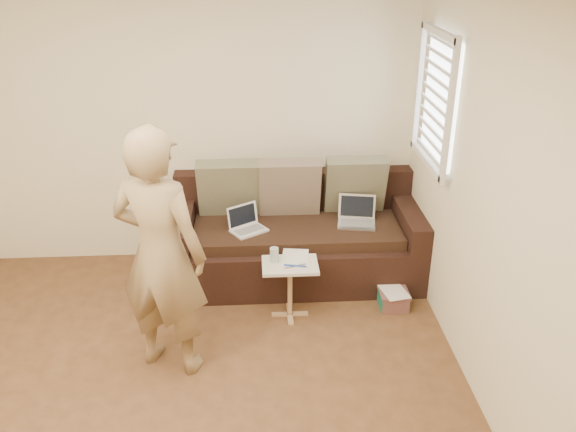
# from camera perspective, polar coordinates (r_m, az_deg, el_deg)

# --- Properties ---
(floor) EXTENTS (4.50, 4.50, 0.00)m
(floor) POSITION_cam_1_polar(r_m,az_deg,el_deg) (4.17, -10.37, -18.50)
(floor) COLOR #50331D
(floor) RESTS_ON ground
(wall_back) EXTENTS (4.00, 0.00, 4.00)m
(wall_back) POSITION_cam_1_polar(r_m,az_deg,el_deg) (5.49, -9.01, 8.51)
(wall_back) COLOR beige
(wall_back) RESTS_ON ground
(wall_right) EXTENTS (0.00, 4.50, 4.50)m
(wall_right) POSITION_cam_1_polar(r_m,az_deg,el_deg) (3.68, 20.42, -1.52)
(wall_right) COLOR beige
(wall_right) RESTS_ON ground
(window_blinds) EXTENTS (0.12, 0.88, 1.08)m
(window_blinds) POSITION_cam_1_polar(r_m,az_deg,el_deg) (4.85, 13.87, 10.74)
(window_blinds) COLOR white
(window_blinds) RESTS_ON wall_right
(sofa) EXTENTS (2.20, 0.95, 0.85)m
(sofa) POSITION_cam_1_polar(r_m,az_deg,el_deg) (5.36, 0.82, -1.68)
(sofa) COLOR black
(sofa) RESTS_ON ground
(pillow_left) EXTENTS (0.55, 0.29, 0.57)m
(pillow_left) POSITION_cam_1_polar(r_m,az_deg,el_deg) (5.40, -5.69, 2.65)
(pillow_left) COLOR #5F5E46
(pillow_left) RESTS_ON sofa
(pillow_mid) EXTENTS (0.55, 0.27, 0.57)m
(pillow_mid) POSITION_cam_1_polar(r_m,az_deg,el_deg) (5.38, 0.16, 2.70)
(pillow_mid) COLOR #766254
(pillow_mid) RESTS_ON sofa
(pillow_right) EXTENTS (0.55, 0.28, 0.57)m
(pillow_right) POSITION_cam_1_polar(r_m,az_deg,el_deg) (5.49, 6.41, 2.98)
(pillow_right) COLOR #5F5E46
(pillow_right) RESTS_ON sofa
(laptop_silver) EXTENTS (0.37, 0.29, 0.22)m
(laptop_silver) POSITION_cam_1_polar(r_m,az_deg,el_deg) (5.34, 6.54, -0.85)
(laptop_silver) COLOR #B7BABC
(laptop_silver) RESTS_ON sofa
(laptop_white) EXTENTS (0.36, 0.34, 0.21)m
(laptop_white) POSITION_cam_1_polar(r_m,az_deg,el_deg) (5.20, -3.73, -1.48)
(laptop_white) COLOR white
(laptop_white) RESTS_ON sofa
(person) EXTENTS (0.78, 0.66, 1.82)m
(person) POSITION_cam_1_polar(r_m,az_deg,el_deg) (4.12, -12.05, -3.56)
(person) COLOR #8F7F4E
(person) RESTS_ON ground
(side_table) EXTENTS (0.44, 0.31, 0.49)m
(side_table) POSITION_cam_1_polar(r_m,az_deg,el_deg) (4.89, 0.19, -7.05)
(side_table) COLOR silver
(side_table) RESTS_ON ground
(drinking_glass) EXTENTS (0.07, 0.07, 0.12)m
(drinking_glass) POSITION_cam_1_polar(r_m,az_deg,el_deg) (4.77, -1.33, -3.72)
(drinking_glass) COLOR silver
(drinking_glass) RESTS_ON side_table
(scissors) EXTENTS (0.19, 0.12, 0.02)m
(scissors) POSITION_cam_1_polar(r_m,az_deg,el_deg) (4.72, 0.69, -4.78)
(scissors) COLOR silver
(scissors) RESTS_ON side_table
(paper_on_table) EXTENTS (0.25, 0.33, 0.00)m
(paper_on_table) POSITION_cam_1_polar(r_m,az_deg,el_deg) (4.84, 0.66, -4.00)
(paper_on_table) COLOR white
(paper_on_table) RESTS_ON side_table
(striped_box) EXTENTS (0.25, 0.25, 0.16)m
(striped_box) POSITION_cam_1_polar(r_m,az_deg,el_deg) (5.16, 10.00, -7.77)
(striped_box) COLOR red
(striped_box) RESTS_ON ground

